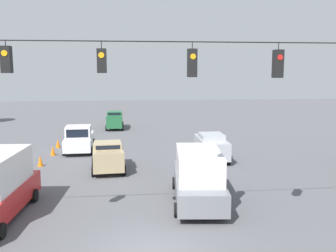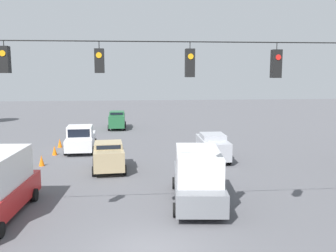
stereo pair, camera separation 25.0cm
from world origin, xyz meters
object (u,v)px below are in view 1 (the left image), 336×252
Objects in this scene: box_truck_grey_crossing_near at (198,176)px; sedan_tan_withflow_mid at (108,156)px; traffic_cone_farthest at (58,143)px; overhead_signal_span at (150,104)px; sedan_silver_oncoming_far at (211,146)px; traffic_cone_fourth at (40,161)px; pickup_truck_white_withflow_far at (79,139)px; sedan_green_withflow_deep at (115,120)px; traffic_cone_second at (12,191)px; traffic_cone_third at (31,174)px; traffic_cone_fifth at (53,151)px.

box_truck_grey_crossing_near is 7.98m from sedan_tan_withflow_mid.
box_truck_grey_crossing_near is 17.17m from traffic_cone_farthest.
sedan_silver_oncoming_far is (-5.27, -12.91, -4.26)m from overhead_signal_span.
overhead_signal_span is 14.81m from traffic_cone_fourth.
pickup_truck_white_withflow_far is 1.35× the size of sedan_tan_withflow_mid.
overhead_signal_span is 14.58m from sedan_silver_oncoming_far.
traffic_cone_fourth is at bearing 74.44° from sedan_green_withflow_deep.
pickup_truck_white_withflow_far reaches higher than sedan_silver_oncoming_far.
sedan_green_withflow_deep is 5.62× the size of traffic_cone_second.
traffic_cone_second is at bearing 86.17° from traffic_cone_third.
traffic_cone_fifth is at bearing -91.29° from traffic_cone_second.
pickup_truck_white_withflow_far is at bearing -74.42° from overhead_signal_span.
traffic_cone_fifth is (-0.22, -9.72, 0.00)m from traffic_cone_second.
traffic_cone_second is (9.37, -1.71, -0.95)m from box_truck_grey_crossing_near.
traffic_cone_third and traffic_cone_fifth have the same top height.
traffic_cone_fifth is (4.32, 12.98, -0.66)m from sedan_green_withflow_deep.
traffic_cone_fifth is (11.82, -2.64, -0.63)m from sedan_silver_oncoming_far.
traffic_cone_third is (1.84, 8.14, -0.61)m from pickup_truck_white_withflow_far.
box_truck_grey_crossing_near reaches higher than sedan_tan_withflow_mid.
sedan_silver_oncoming_far is at bearing 157.79° from pickup_truck_white_withflow_far.
overhead_signal_span is 30.83× the size of traffic_cone_fourth.
traffic_cone_fourth is at bearing 66.84° from pickup_truck_white_withflow_far.
pickup_truck_white_withflow_far is 7.19× the size of traffic_cone_third.
traffic_cone_third is 9.67m from traffic_cone_farthest.
pickup_truck_white_withflow_far is 5.22m from traffic_cone_fourth.
sedan_green_withflow_deep is at bearing -108.41° from traffic_cone_fifth.
sedan_tan_withflow_mid is 6.66m from traffic_cone_second.
sedan_green_withflow_deep is 1.06× the size of sedan_tan_withflow_mid.
box_truck_grey_crossing_near is 8.64× the size of traffic_cone_third.
pickup_truck_white_withflow_far is 2.57m from traffic_cone_farthest.
sedan_silver_oncoming_far is 12.53m from traffic_cone_third.
sedan_green_withflow_deep is at bearing -101.31° from traffic_cone_second.
traffic_cone_farthest is (9.30, -14.40, -0.95)m from box_truck_grey_crossing_near.
pickup_truck_white_withflow_far is 11.36m from traffic_cone_second.
sedan_tan_withflow_mid is 9.21m from traffic_cone_farthest.
sedan_silver_oncoming_far is 1.15× the size of sedan_tan_withflow_mid.
traffic_cone_farthest is at bearing -57.13° from box_truck_grey_crossing_near.
pickup_truck_white_withflow_far reaches higher than traffic_cone_fourth.
traffic_cone_fourth is at bearing 3.23° from sedan_silver_oncoming_far.
traffic_cone_farthest is at bearing -60.07° from sedan_tan_withflow_mid.
box_truck_grey_crossing_near is at bearing 126.25° from sedan_tan_withflow_mid.
sedan_green_withflow_deep is at bearing -114.07° from traffic_cone_farthest.
sedan_green_withflow_deep reaches higher than sedan_tan_withflow_mid.
overhead_signal_span is at bearing 139.29° from traffic_cone_second.
pickup_truck_white_withflow_far is (7.33, -12.87, -0.34)m from box_truck_grey_crossing_near.
traffic_cone_third is at bearing -27.27° from box_truck_grey_crossing_near.
pickup_truck_white_withflow_far is 7.19× the size of traffic_cone_second.
sedan_green_withflow_deep reaches higher than traffic_cone_second.
traffic_cone_second is (4.66, 4.72, -0.62)m from sedan_tan_withflow_mid.
traffic_cone_second is at bearing 45.41° from sedan_tan_withflow_mid.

